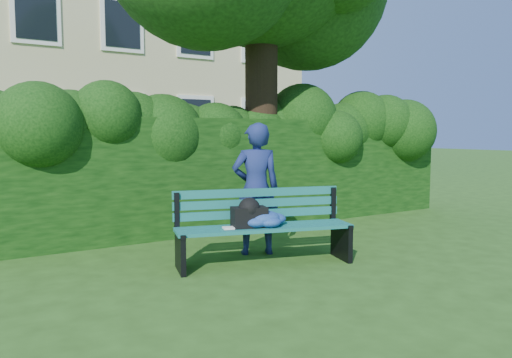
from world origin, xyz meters
TOP-DOWN VIEW (x-y plane):
  - ground at (0.00, 0.00)m, footprint 80.00×80.00m
  - apartment_building at (-0.00, 13.99)m, footprint 16.00×8.08m
  - hedge at (0.00, 2.20)m, footprint 10.00×1.00m
  - park_bench at (-0.40, -0.15)m, footprint 2.18×1.11m
  - man_reading at (-0.17, 0.33)m, footprint 0.73×0.62m

SIDE VIEW (x-z plane):
  - ground at x=0.00m, z-range 0.00..0.00m
  - park_bench at x=-0.40m, z-range 0.06..0.95m
  - man_reading at x=-0.17m, z-range 0.00..1.70m
  - hedge at x=0.00m, z-range 0.00..1.80m
  - apartment_building at x=0.00m, z-range 0.00..12.00m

